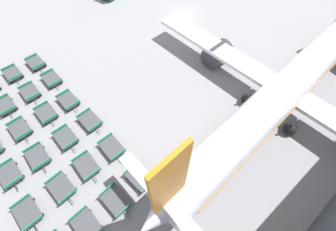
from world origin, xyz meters
TOP-DOWN VIEW (x-y plane):
  - ground_plane at (0.00, 0.00)m, footprint 500.00×500.00m
  - airplane at (20.52, -2.68)m, footprint 37.03×42.80m
  - baggage_dolly_row_near_col_d at (9.65, -30.15)m, footprint 3.27×1.94m
  - baggage_dolly_row_near_col_e at (14.08, -30.08)m, footprint 3.28×1.97m
  - baggage_dolly_row_mid_a_col_b at (1.15, -27.87)m, footprint 3.26×1.92m
  - baggage_dolly_row_mid_a_col_c at (5.32, -27.68)m, footprint 3.28×1.96m
  - baggage_dolly_row_mid_a_col_d at (9.61, -27.45)m, footprint 3.24×1.87m
  - baggage_dolly_row_mid_a_col_e at (13.90, -26.94)m, footprint 3.30×2.02m
  - baggage_dolly_row_mid_a_col_f at (18.13, -26.66)m, footprint 3.28×1.97m
  - baggage_dolly_row_mid_b_col_a at (-3.45, -25.56)m, footprint 3.27×1.95m
  - baggage_dolly_row_mid_b_col_b at (0.95, -24.99)m, footprint 3.26×1.91m
  - baggage_dolly_row_mid_b_col_c at (5.13, -24.72)m, footprint 3.26×1.93m
  - baggage_dolly_row_mid_b_col_d at (9.38, -24.40)m, footprint 3.26×1.93m
  - baggage_dolly_row_mid_b_col_e at (13.51, -24.21)m, footprint 3.25×1.89m
  - baggage_dolly_row_mid_b_col_f at (17.97, -23.74)m, footprint 3.30×2.01m
  - baggage_dolly_row_far_col_a at (-3.57, -22.56)m, footprint 3.28×1.98m
  - baggage_dolly_row_far_col_b at (0.54, -22.13)m, footprint 3.26×1.92m
  - baggage_dolly_row_far_col_c at (5.01, -22.03)m, footprint 3.28×1.96m
  - baggage_dolly_row_far_col_d at (9.09, -21.45)m, footprint 3.28×1.98m
  - baggage_dolly_row_far_col_e at (13.36, -21.32)m, footprint 3.25×1.89m
  - baggage_dolly_row_far_col_f at (17.63, -20.93)m, footprint 3.31×2.04m

SIDE VIEW (x-z plane):
  - ground_plane at x=0.00m, z-range 0.00..0.00m
  - baggage_dolly_row_near_col_d at x=9.65m, z-range 0.02..0.94m
  - baggage_dolly_row_near_col_e at x=14.08m, z-range 0.02..0.94m
  - baggage_dolly_row_mid_a_col_b at x=1.15m, z-range 0.02..0.94m
  - baggage_dolly_row_mid_a_col_c at x=5.32m, z-range 0.02..0.94m
  - baggage_dolly_row_mid_a_col_d at x=9.61m, z-range 0.02..0.94m
  - baggage_dolly_row_mid_a_col_e at x=13.90m, z-range 0.02..0.94m
  - baggage_dolly_row_mid_a_col_f at x=18.13m, z-range 0.02..0.94m
  - baggage_dolly_row_mid_b_col_a at x=-3.45m, z-range 0.02..0.94m
  - baggage_dolly_row_mid_b_col_b at x=0.95m, z-range 0.02..0.94m
  - baggage_dolly_row_mid_b_col_c at x=5.13m, z-range 0.02..0.94m
  - baggage_dolly_row_mid_b_col_d at x=9.38m, z-range 0.02..0.94m
  - baggage_dolly_row_mid_b_col_e at x=13.51m, z-range 0.02..0.94m
  - baggage_dolly_row_mid_b_col_f at x=17.97m, z-range 0.02..0.94m
  - baggage_dolly_row_far_col_a at x=-3.57m, z-range 0.02..0.94m
  - baggage_dolly_row_far_col_b at x=0.54m, z-range 0.02..0.94m
  - baggage_dolly_row_far_col_c at x=5.01m, z-range 0.02..0.94m
  - baggage_dolly_row_far_col_d at x=9.09m, z-range 0.02..0.94m
  - baggage_dolly_row_far_col_e at x=13.36m, z-range 0.02..0.94m
  - baggage_dolly_row_far_col_f at x=17.63m, z-range 0.02..0.94m
  - airplane at x=20.52m, z-range -2.79..9.09m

